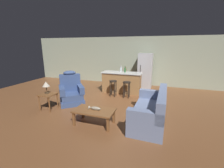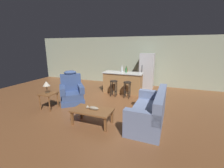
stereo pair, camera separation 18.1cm
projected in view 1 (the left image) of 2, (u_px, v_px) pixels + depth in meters
ground_plane at (112, 102)px, 5.77m from camera, size 12.00×12.00×0.00m
back_wall at (130, 61)px, 8.32m from camera, size 12.00×0.05×2.60m
coffee_table at (94, 112)px, 4.07m from camera, size 1.10×0.60×0.42m
fish_figurine at (95, 108)px, 4.06m from camera, size 0.34×0.10×0.10m
couch at (151, 111)px, 4.17m from camera, size 0.89×1.92×0.94m
recliner_near_lamp at (71, 92)px, 5.63m from camera, size 1.18×1.18×1.20m
end_table at (48, 97)px, 5.00m from camera, size 0.48×0.48×0.56m
table_lamp at (46, 85)px, 4.92m from camera, size 0.24×0.24×0.41m
kitchen_island at (122, 82)px, 6.89m from camera, size 1.80×0.70×0.95m
bar_stool_left at (113, 85)px, 6.38m from camera, size 0.32×0.32×0.68m
bar_stool_right at (127, 87)px, 6.20m from camera, size 0.32×0.32×0.68m
refrigerator at (145, 71)px, 7.62m from camera, size 0.70×0.69×1.76m
bottle_tall_green at (125, 70)px, 6.74m from camera, size 0.08×0.08×0.29m
bottle_short_amber at (121, 69)px, 6.93m from camera, size 0.08×0.08×0.30m
bottle_wine_dark at (126, 70)px, 6.96m from camera, size 0.08×0.08×0.22m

